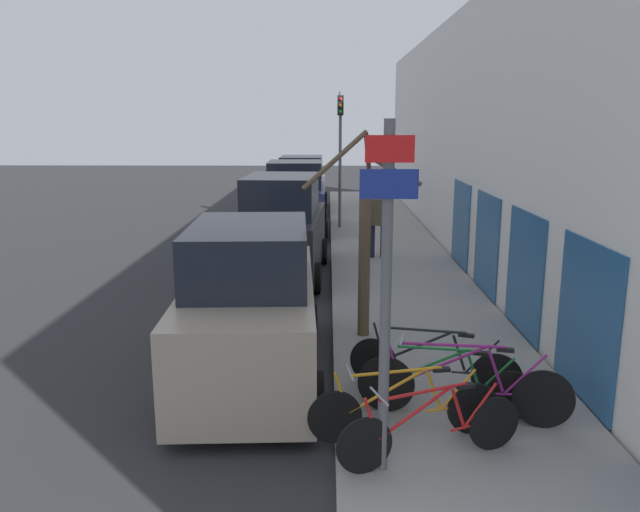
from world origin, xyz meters
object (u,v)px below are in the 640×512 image
at_px(parked_car_1, 282,232).
at_px(pedestrian_near, 378,219).
at_px(bicycle_1, 405,408).
at_px(signpost, 386,290).
at_px(bicycle_3, 447,383).
at_px(bicycle_0, 432,429).
at_px(traffic_light, 340,142).
at_px(parked_car_0, 251,307).
at_px(street_tree, 364,243).
at_px(bicycle_4, 433,365).
at_px(parked_car_2, 295,201).
at_px(bicycle_2, 463,387).
at_px(parked_car_3, 302,186).

distance_m(parked_car_1, pedestrian_near, 2.90).
height_order(bicycle_1, parked_car_1, parked_car_1).
bearing_deg(signpost, bicycle_3, 56.13).
xyz_separation_m(signpost, pedestrian_near, (0.75, 10.35, -0.90)).
height_order(bicycle_0, bicycle_3, bicycle_0).
xyz_separation_m(bicycle_0, parked_car_1, (-2.19, 8.59, 0.60)).
bearing_deg(traffic_light, bicycle_0, -87.30).
distance_m(bicycle_0, pedestrian_near, 10.22).
bearing_deg(signpost, parked_car_0, 121.19).
relative_size(parked_car_1, street_tree, 1.37).
bearing_deg(bicycle_3, street_tree, 33.63).
bearing_deg(bicycle_4, traffic_light, 23.77).
relative_size(bicycle_3, bicycle_4, 0.96).
height_order(pedestrian_near, traffic_light, traffic_light).
bearing_deg(bicycle_0, street_tree, -11.76).
height_order(bicycle_3, parked_car_0, parked_car_0).
relative_size(bicycle_0, parked_car_1, 0.44).
relative_size(parked_car_2, traffic_light, 0.94).
bearing_deg(parked_car_0, bicycle_0, -52.54).
bearing_deg(signpost, bicycle_1, 64.14).
relative_size(bicycle_0, pedestrian_near, 1.14).
bearing_deg(signpost, bicycle_2, 46.58).
bearing_deg(bicycle_4, bicycle_3, -150.38).
bearing_deg(street_tree, bicycle_1, -85.42).
distance_m(signpost, bicycle_3, 2.27).
distance_m(bicycle_4, parked_car_1, 7.33).
height_order(parked_car_0, parked_car_2, parked_car_2).
distance_m(bicycle_2, parked_car_1, 8.11).
relative_size(bicycle_4, traffic_light, 0.48).
bearing_deg(bicycle_4, bicycle_1, 176.64).
distance_m(bicycle_1, parked_car_2, 14.21).
distance_m(parked_car_0, parked_car_3, 17.35).
bearing_deg(bicycle_0, bicycle_3, -36.55).
distance_m(bicycle_1, parked_car_1, 8.36).
bearing_deg(bicycle_2, bicycle_1, 135.25).
relative_size(bicycle_2, street_tree, 0.74).
height_order(bicycle_2, parked_car_1, parked_car_1).
bearing_deg(bicycle_2, parked_car_1, 32.37).
bearing_deg(signpost, parked_car_2, 96.45).
bearing_deg(parked_car_1, street_tree, -66.97).
distance_m(bicycle_3, parked_car_2, 13.60).
relative_size(signpost, traffic_light, 0.79).
bearing_deg(pedestrian_near, street_tree, -95.96).
relative_size(bicycle_2, bicycle_4, 1.15).
relative_size(bicycle_1, parked_car_0, 0.46).
bearing_deg(bicycle_2, traffic_light, 17.77).
bearing_deg(bicycle_3, parked_car_0, 77.49).
xyz_separation_m(signpost, bicycle_4, (0.83, 1.87, -1.55)).
xyz_separation_m(parked_car_3, pedestrian_near, (2.42, -9.79, 0.16)).
distance_m(bicycle_0, traffic_light, 15.19).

